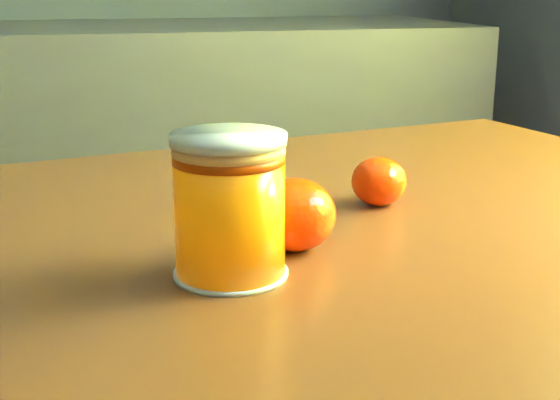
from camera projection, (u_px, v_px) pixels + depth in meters
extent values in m
cube|color=brown|center=(296.00, 246.00, 0.73)|extent=(1.18, 0.93, 0.04)
cylinder|color=#582E16|center=(462.00, 375.00, 1.30)|extent=(0.05, 0.05, 0.75)
cylinder|color=orange|center=(230.00, 216.00, 0.59)|extent=(0.08, 0.08, 0.10)
cylinder|color=#FFB668|center=(229.00, 149.00, 0.57)|extent=(0.08, 0.08, 0.01)
cylinder|color=silver|center=(228.00, 140.00, 0.57)|extent=(0.09, 0.09, 0.01)
ellipsoid|color=#FF3805|center=(295.00, 214.00, 0.65)|extent=(0.08, 0.08, 0.06)
ellipsoid|color=#FF3805|center=(379.00, 181.00, 0.78)|extent=(0.07, 0.07, 0.05)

